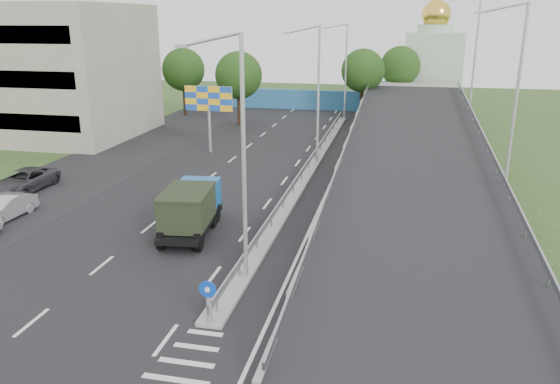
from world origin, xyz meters
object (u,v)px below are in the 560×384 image
(lamp_post_far, at_px, (344,66))
(church, at_px, (432,63))
(dump_truck, at_px, (191,207))
(lamp_post_mid, at_px, (316,88))
(parked_car_c, at_px, (24,181))
(sign_bollard, at_px, (209,302))
(billboard, at_px, (209,102))
(parked_car_b, at_px, (4,208))
(lamp_post_near, at_px, (239,148))

(lamp_post_far, bearing_deg, church, 54.76)
(lamp_post_far, bearing_deg, dump_truck, -96.56)
(lamp_post_mid, xyz_separation_m, parked_car_c, (-17.34, -10.77, -5.11))
(lamp_post_mid, xyz_separation_m, church, (9.89, 34.00, -0.50))
(sign_bollard, xyz_separation_m, parked_car_c, (-17.23, 13.06, -0.33))
(sign_bollard, height_order, lamp_post_far, lamp_post_far)
(lamp_post_mid, distance_m, billboard, 9.47)
(parked_car_b, height_order, parked_car_c, parked_car_c)
(sign_bollard, height_order, parked_car_b, sign_bollard)
(church, bearing_deg, parked_car_c, -121.31)
(sign_bollard, bearing_deg, church, 80.19)
(sign_bollard, bearing_deg, lamp_post_far, 89.86)
(sign_bollard, distance_m, dump_truck, 9.38)
(lamp_post_near, distance_m, parked_car_c, 20.30)
(billboard, relative_size, parked_car_b, 1.37)
(sign_bollard, bearing_deg, billboard, 109.21)
(parked_car_b, bearing_deg, lamp_post_far, 70.20)
(lamp_post_mid, distance_m, parked_car_b, 22.28)
(lamp_post_mid, distance_m, lamp_post_far, 20.00)
(dump_truck, height_order, parked_car_c, dump_truck)
(parked_car_b, bearing_deg, lamp_post_near, -13.17)
(dump_truck, bearing_deg, lamp_post_near, -55.76)
(lamp_post_mid, height_order, church, church)
(parked_car_b, relative_size, parked_car_c, 0.80)
(church, distance_m, dump_truck, 51.41)
(lamp_post_near, bearing_deg, parked_car_c, 151.96)
(church, relative_size, billboard, 2.51)
(sign_bollard, height_order, dump_truck, dump_truck)
(church, height_order, dump_truck, church)
(lamp_post_far, relative_size, billboard, 1.83)
(lamp_post_near, distance_m, church, 54.90)
(lamp_post_mid, relative_size, parked_car_b, 2.51)
(lamp_post_near, relative_size, lamp_post_mid, 1.00)
(dump_truck, distance_m, parked_car_c, 14.05)
(dump_truck, xyz_separation_m, parked_car_c, (-13.28, 4.56, -0.71))
(sign_bollard, distance_m, lamp_post_far, 44.08)
(parked_car_c, bearing_deg, lamp_post_near, -27.43)
(church, distance_m, parked_car_b, 55.74)
(lamp_post_far, bearing_deg, sign_bollard, -90.14)
(lamp_post_far, height_order, parked_car_c, lamp_post_far)
(lamp_post_near, xyz_separation_m, billboard, (-9.11, 22.00, -1.62))
(lamp_post_near, bearing_deg, billboard, 112.49)
(lamp_post_near, height_order, billboard, lamp_post_near)
(lamp_post_far, relative_size, church, 0.73)
(lamp_post_near, relative_size, lamp_post_far, 1.00)
(billboard, distance_m, dump_truck, 18.26)
(church, bearing_deg, billboard, -120.70)
(dump_truck, bearing_deg, parked_car_b, 175.00)
(church, height_order, billboard, church)
(lamp_post_near, xyz_separation_m, dump_truck, (-4.06, 4.67, -4.39))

